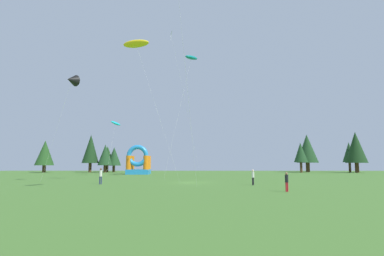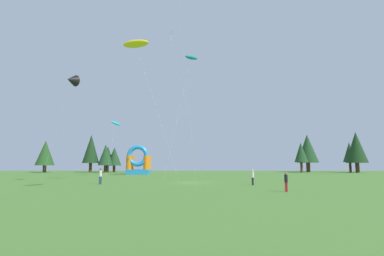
% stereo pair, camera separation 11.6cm
% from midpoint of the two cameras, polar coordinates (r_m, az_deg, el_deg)
% --- Properties ---
extents(ground_plane, '(120.00, 120.00, 0.00)m').
position_cam_midpoint_polar(ground_plane, '(39.25, -0.27, -10.04)').
color(ground_plane, '#47752D').
extents(kite_teal_parafoil, '(5.68, 8.13, 22.14)m').
position_cam_midpoint_polar(kite_teal_parafoil, '(57.44, -0.17, 12.83)').
color(kite_teal_parafoil, '#0C7F7A').
rests_on(kite_teal_parafoil, ground_plane).
extents(kite_white_diamond, '(5.93, 10.51, 26.84)m').
position_cam_midpoint_polar(kite_white_diamond, '(60.01, -3.96, 16.64)').
color(kite_white_diamond, white).
rests_on(kite_white_diamond, ground_plane).
extents(kite_yellow_parafoil, '(7.97, 2.04, 19.17)m').
position_cam_midpoint_polar(kite_yellow_parafoil, '(44.04, -10.34, 15.01)').
color(kite_yellow_parafoil, yellow).
rests_on(kite_yellow_parafoil, ground_plane).
extents(kite_cyan_parafoil, '(2.17, 2.88, 10.74)m').
position_cam_midpoint_polar(kite_cyan_parafoil, '(61.87, -13.93, 0.84)').
color(kite_cyan_parafoil, '#19B7CC').
rests_on(kite_cyan_parafoil, ground_plane).
extents(kite_black_delta, '(5.50, 3.26, 14.03)m').
position_cam_midpoint_polar(kite_black_delta, '(43.74, -21.35, 8.24)').
color(kite_black_delta, black).
rests_on(kite_black_delta, ground_plane).
extents(person_near_camera, '(0.42, 0.42, 1.72)m').
position_cam_midpoint_polar(person_near_camera, '(35.51, 11.06, -8.65)').
color(person_near_camera, black).
rests_on(person_near_camera, ground_plane).
extents(person_left_edge, '(0.43, 0.43, 1.85)m').
position_cam_midpoint_polar(person_left_edge, '(37.81, -16.55, -8.25)').
color(person_left_edge, navy).
rests_on(person_left_edge, ground_plane).
extents(person_far_side, '(0.38, 0.38, 1.66)m').
position_cam_midpoint_polar(person_far_side, '(28.16, 16.92, -9.17)').
color(person_far_side, '#B21E26').
rests_on(person_far_side, ground_plane).
extents(inflatable_orange_dome, '(4.90, 4.22, 6.34)m').
position_cam_midpoint_polar(inflatable_orange_dome, '(68.72, -9.93, -6.48)').
color(inflatable_orange_dome, '#268CD8').
rests_on(inflatable_orange_dome, ground_plane).
extents(tree_row_0, '(4.80, 4.80, 8.34)m').
position_cam_midpoint_polar(tree_row_0, '(90.17, -25.50, -4.17)').
color(tree_row_0, '#4C331E').
rests_on(tree_row_0, ground_plane).
extents(tree_row_1, '(4.34, 4.34, 9.99)m').
position_cam_midpoint_polar(tree_row_1, '(86.75, -18.19, -3.69)').
color(tree_row_1, '#4C331E').
rests_on(tree_row_1, ground_plane).
extents(tree_row_2, '(3.61, 3.61, 7.02)m').
position_cam_midpoint_polar(tree_row_2, '(88.25, -15.33, -4.86)').
color(tree_row_2, '#4C331E').
rests_on(tree_row_2, ground_plane).
extents(tree_row_3, '(3.83, 3.83, 7.33)m').
position_cam_midpoint_polar(tree_row_3, '(84.78, -15.72, -4.79)').
color(tree_row_3, '#4C331E').
rests_on(tree_row_3, ground_plane).
extents(tree_row_4, '(2.73, 2.73, 6.50)m').
position_cam_midpoint_polar(tree_row_4, '(86.01, -15.33, -5.11)').
color(tree_row_4, '#4C331E').
rests_on(tree_row_4, ground_plane).
extents(tree_row_5, '(3.85, 3.85, 6.69)m').
position_cam_midpoint_polar(tree_row_5, '(86.83, -14.20, -5.11)').
color(tree_row_5, '#4C331E').
rests_on(tree_row_5, ground_plane).
extents(tree_row_6, '(3.43, 3.43, 7.67)m').
position_cam_midpoint_polar(tree_row_6, '(84.90, 19.33, -4.31)').
color(tree_row_6, '#4C331E').
rests_on(tree_row_6, ground_plane).
extents(tree_row_7, '(5.71, 5.71, 10.25)m').
position_cam_midpoint_polar(tree_row_7, '(90.57, 20.40, -3.59)').
color(tree_row_7, '#4C331E').
rests_on(tree_row_7, ground_plane).
extents(tree_row_8, '(3.35, 3.35, 7.89)m').
position_cam_midpoint_polar(tree_row_8, '(91.74, 26.91, -4.04)').
color(tree_row_8, '#4C331E').
rests_on(tree_row_8, ground_plane).
extents(tree_row_9, '(5.34, 5.34, 10.44)m').
position_cam_midpoint_polar(tree_row_9, '(90.05, 27.90, -3.19)').
color(tree_row_9, '#4C331E').
rests_on(tree_row_9, ground_plane).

